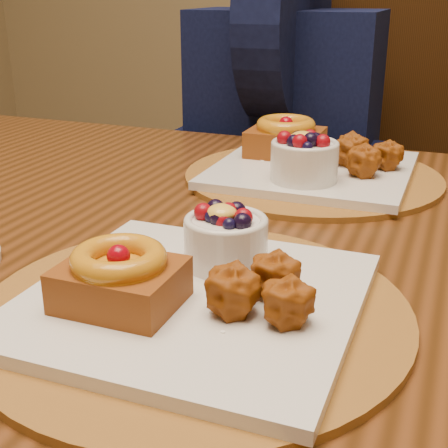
# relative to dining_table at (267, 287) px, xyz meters

# --- Properties ---
(dining_table) EXTENTS (1.60, 0.90, 0.76)m
(dining_table) POSITION_rel_dining_table_xyz_m (0.00, 0.00, 0.00)
(dining_table) COLOR #361C09
(dining_table) RESTS_ON ground
(place_setting_near) EXTENTS (0.38, 0.38, 0.08)m
(place_setting_near) POSITION_rel_dining_table_xyz_m (-0.00, -0.22, 0.10)
(place_setting_near) COLOR brown
(place_setting_near) RESTS_ON dining_table
(place_setting_far) EXTENTS (0.38, 0.38, 0.09)m
(place_setting_far) POSITION_rel_dining_table_xyz_m (-0.00, 0.21, 0.10)
(place_setting_far) COLOR brown
(place_setting_far) RESTS_ON dining_table
(chair_far) EXTENTS (0.56, 0.56, 1.01)m
(chair_far) POSITION_rel_dining_table_xyz_m (-0.02, 0.71, -0.12)
(chair_far) COLOR black
(chair_far) RESTS_ON ground
(diner) EXTENTS (0.46, 0.46, 0.76)m
(diner) POSITION_rel_dining_table_xyz_m (-0.15, 0.59, 0.13)
(diner) COLOR black
(diner) RESTS_ON ground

